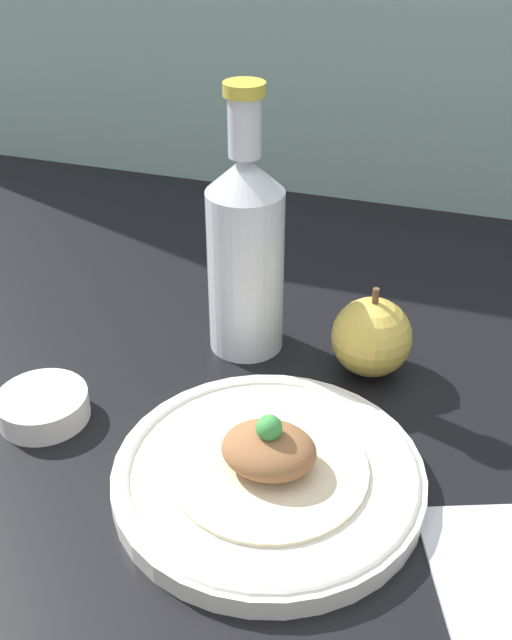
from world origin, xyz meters
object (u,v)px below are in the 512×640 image
Objects in this scene: plated_food at (269,455)px; cider_bottle at (246,250)px; plate at (268,475)px; apple at (372,337)px; dipping_bowl at (43,406)px.

cider_bottle is at bearing 113.72° from plated_food.
apple is at bearing 75.46° from plate.
plate is at bearing -66.28° from cider_bottle.
plated_food is 23.16cm from dipping_bowl.
apple is (4.95, 19.10, 0.67)cm from plated_food.
plated_food is at bearing -4.88° from dipping_bowl.
plate is 19.94cm from apple.
plate is at bearing -90.00° from plated_food.
plated_food is 23.08cm from cider_bottle.
plate is 3.07× the size of dipping_bowl.
cider_bottle reaches higher than dipping_bowl.
plate is 23.06cm from dipping_bowl.
apple is at bearing 75.46° from plated_food.
dipping_bowl is at bearing 175.12° from plated_food.
plate is 1.57× the size of plated_food.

